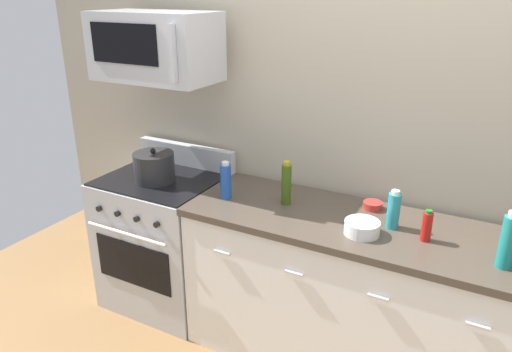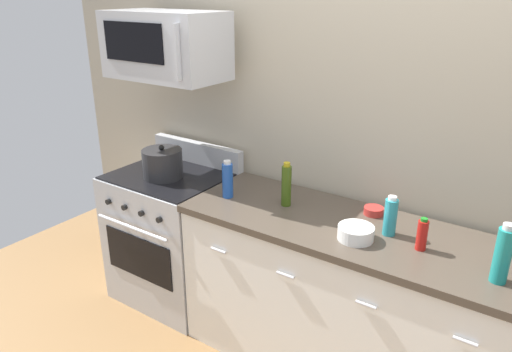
{
  "view_description": "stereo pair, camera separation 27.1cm",
  "coord_description": "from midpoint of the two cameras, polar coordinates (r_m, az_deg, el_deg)",
  "views": [
    {
      "loc": [
        0.62,
        -2.27,
        2.08
      ],
      "look_at": [
        -0.58,
        -0.05,
        1.09
      ],
      "focal_mm": 33.95,
      "sensor_mm": 36.0,
      "label": 1
    },
    {
      "loc": [
        0.85,
        -2.13,
        2.08
      ],
      "look_at": [
        -0.58,
        -0.05,
        1.09
      ],
      "focal_mm": 33.95,
      "sensor_mm": 36.0,
      "label": 2
    }
  ],
  "objects": [
    {
      "name": "bottle_dish_soap",
      "position": [
        2.53,
        18.56,
        -4.62
      ],
      "size": [
        0.07,
        0.07,
        0.21
      ],
      "color": "teal",
      "rests_on": "countertop_slab"
    },
    {
      "name": "stockpot",
      "position": [
        3.16,
        -8.56,
        1.43
      ],
      "size": [
        0.26,
        0.26,
        0.22
      ],
      "color": "#262628",
      "rests_on": "range_oven"
    },
    {
      "name": "counter_unit",
      "position": [
        2.83,
        13.57,
        -14.24
      ],
      "size": [
        1.89,
        0.66,
        0.92
      ],
      "color": "white",
      "rests_on": "ground_plane"
    },
    {
      "name": "range_oven",
      "position": [
        3.42,
        -7.45,
        -6.95
      ],
      "size": [
        0.76,
        0.69,
        1.07
      ],
      "color": "#B7BABF",
      "rests_on": "ground_plane"
    },
    {
      "name": "bottle_olive_oil",
      "position": [
        2.73,
        6.45,
        -1.14
      ],
      "size": [
        0.06,
        0.06,
        0.26
      ],
      "color": "#385114",
      "rests_on": "countertop_slab"
    },
    {
      "name": "bottle_soda_blue",
      "position": [
        2.82,
        -0.64,
        -0.52
      ],
      "size": [
        0.06,
        0.06,
        0.23
      ],
      "color": "#1E4CA5",
      "rests_on": "countertop_slab"
    },
    {
      "name": "bowl_red_small",
      "position": [
        2.75,
        16.46,
        -3.99
      ],
      "size": [
        0.11,
        0.11,
        0.04
      ],
      "color": "#B72D28",
      "rests_on": "countertop_slab"
    },
    {
      "name": "back_wall",
      "position": [
        2.81,
        18.26,
        5.22
      ],
      "size": [
        4.98,
        0.1,
        2.7
      ],
      "primitive_type": "cube",
      "color": "#9E937F",
      "rests_on": "ground_plane"
    },
    {
      "name": "bottle_sparkling_teal",
      "position": [
        2.33,
        30.13,
        -8.12
      ],
      "size": [
        0.07,
        0.07,
        0.27
      ],
      "color": "#197F7A",
      "rests_on": "countertop_slab"
    },
    {
      "name": "microwave",
      "position": [
        3.06,
        -8.06,
        15.0
      ],
      "size": [
        0.74,
        0.44,
        0.4
      ],
      "color": "#B7BABF"
    },
    {
      "name": "bottle_hot_sauce_red",
      "position": [
        2.46,
        22.04,
        -6.5
      ],
      "size": [
        0.05,
        0.05,
        0.16
      ],
      "color": "#B21914",
      "rests_on": "countertop_slab"
    },
    {
      "name": "bowl_white_ceramic",
      "position": [
        2.46,
        14.81,
        -6.53
      ],
      "size": [
        0.18,
        0.18,
        0.07
      ],
      "color": "white",
      "rests_on": "countertop_slab"
    }
  ]
}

